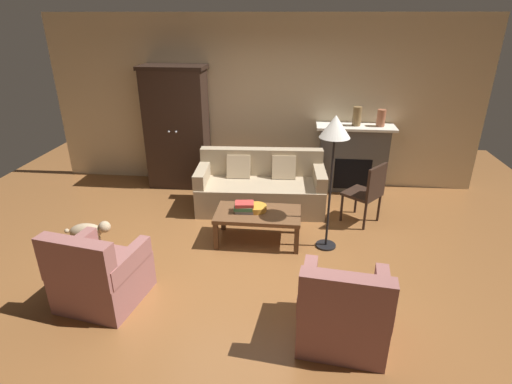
% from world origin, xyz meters
% --- Properties ---
extents(ground_plane, '(9.60, 9.60, 0.00)m').
position_xyz_m(ground_plane, '(0.00, 0.00, 0.00)').
color(ground_plane, brown).
extents(back_wall, '(7.20, 0.10, 2.80)m').
position_xyz_m(back_wall, '(0.00, 2.55, 1.40)').
color(back_wall, beige).
rests_on(back_wall, ground).
extents(fireplace, '(1.26, 0.48, 1.12)m').
position_xyz_m(fireplace, '(1.55, 2.30, 0.57)').
color(fireplace, '#4C4947').
rests_on(fireplace, ground).
extents(armoire, '(1.06, 0.57, 2.03)m').
position_xyz_m(armoire, '(-1.40, 2.22, 1.02)').
color(armoire, black).
rests_on(armoire, ground).
extents(couch, '(1.96, 0.95, 0.86)m').
position_xyz_m(couch, '(0.09, 1.44, 0.32)').
color(couch, tan).
rests_on(couch, ground).
extents(coffee_table, '(1.10, 0.60, 0.42)m').
position_xyz_m(coffee_table, '(0.15, 0.41, 0.37)').
color(coffee_table, brown).
rests_on(coffee_table, ground).
extents(fruit_bowl, '(0.27, 0.27, 0.07)m').
position_xyz_m(fruit_bowl, '(0.13, 0.45, 0.46)').
color(fruit_bowl, orange).
rests_on(fruit_bowl, coffee_table).
extents(book_stack, '(0.26, 0.20, 0.13)m').
position_xyz_m(book_stack, '(-0.03, 0.40, 0.49)').
color(book_stack, gray).
rests_on(book_stack, coffee_table).
extents(mantel_vase_bronze, '(0.14, 0.14, 0.30)m').
position_xyz_m(mantel_vase_bronze, '(1.55, 2.28, 1.27)').
color(mantel_vase_bronze, olive).
rests_on(mantel_vase_bronze, fireplace).
extents(mantel_vase_terracotta, '(0.13, 0.13, 0.27)m').
position_xyz_m(mantel_vase_terracotta, '(1.93, 2.28, 1.25)').
color(mantel_vase_terracotta, '#A86042').
rests_on(mantel_vase_terracotta, fireplace).
extents(armchair_near_left, '(0.89, 0.89, 0.88)m').
position_xyz_m(armchair_near_left, '(-1.34, -0.99, 0.32)').
color(armchair_near_left, '#935B56').
rests_on(armchair_near_left, ground).
extents(armchair_near_right, '(0.86, 0.85, 0.88)m').
position_xyz_m(armchair_near_right, '(1.09, -1.28, 0.32)').
color(armchair_near_right, '#935B56').
rests_on(armchair_near_right, ground).
extents(side_chair_wooden, '(0.62, 0.62, 0.90)m').
position_xyz_m(side_chair_wooden, '(1.63, 1.07, 0.51)').
color(side_chair_wooden, black).
rests_on(side_chair_wooden, ground).
extents(floor_lamp, '(0.36, 0.36, 1.72)m').
position_xyz_m(floor_lamp, '(1.04, 0.36, 1.49)').
color(floor_lamp, black).
rests_on(floor_lamp, ground).
extents(dog, '(0.57, 0.27, 0.39)m').
position_xyz_m(dog, '(-1.96, -0.02, 0.25)').
color(dog, tan).
rests_on(dog, ground).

